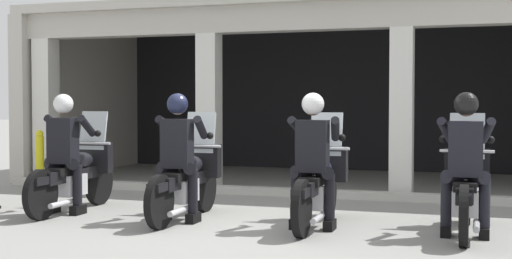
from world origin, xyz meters
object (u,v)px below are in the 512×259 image
Objects in this scene: police_officer_center_left at (178,146)px; police_officer_far_right at (466,152)px; bollard_kerbside at (40,160)px; police_officer_far_left at (64,143)px; motorcycle_center_right at (318,184)px; motorcycle_far_right at (466,189)px; motorcycle_center_left at (188,179)px; police_officer_center_right at (313,149)px; motorcycle_far_left at (77,174)px.

police_officer_center_left is 3.38m from police_officer_far_right.
bollard_kerbside is (-7.00, 2.27, -0.44)m from police_officer_far_right.
police_officer_far_left is at bearing -48.77° from bollard_kerbside.
motorcycle_center_right is (1.69, 0.30, -0.44)m from police_officer_center_left.
motorcycle_far_right is (3.38, 0.34, -0.44)m from police_officer_center_left.
motorcycle_center_left is 1.69m from motorcycle_center_right.
police_officer_center_left is 1.78m from motorcycle_center_right.
motorcycle_center_left is at bearing 177.47° from motorcycle_far_right.
police_officer_center_right and police_officer_far_right have the same top height.
motorcycle_center_right is 1.29× the size of police_officer_center_right.
police_officer_center_left is at bearing -163.31° from motorcycle_center_right.
motorcycle_far_left and motorcycle_center_right have the same top height.
motorcycle_center_right is 2.03× the size of bollard_kerbside.
police_officer_center_left reaches higher than motorcycle_center_right.
police_officer_far_left is at bearing -170.44° from motorcycle_center_right.
police_officer_center_left is at bearing 177.47° from police_officer_far_right.
motorcycle_far_left is 1.00× the size of motorcycle_far_right.
police_officer_far_left is (-0.00, -0.28, 0.44)m from motorcycle_far_left.
police_officer_center_right is (-0.00, -0.28, 0.44)m from motorcycle_center_right.
motorcycle_far_right is at bearing 86.33° from police_officer_far_right.
motorcycle_center_right is at bearing 14.52° from police_officer_center_left.
motorcycle_far_right is at bearing 9.98° from police_officer_center_left.
motorcycle_center_right is 1.29× the size of police_officer_far_right.
bollard_kerbside is at bearing 154.95° from motorcycle_center_left.
motorcycle_far_left is at bearing -175.23° from motorcycle_center_right.
police_officer_center_right is 1.58× the size of bollard_kerbside.
police_officer_far_left and police_officer_far_right have the same top height.
bollard_kerbside is (-1.93, 1.91, -0.00)m from motorcycle_far_left.
police_officer_center_left is 0.78× the size of motorcycle_center_right.
police_officer_center_left is at bearing -6.46° from motorcycle_far_left.
police_officer_far_left reaches higher than bollard_kerbside.
motorcycle_center_left is 1.29× the size of police_officer_center_left.
police_officer_far_left is 1.00× the size of police_officer_center_right.
police_officer_far_right is (3.38, -0.23, 0.44)m from motorcycle_center_left.
police_officer_far_left and police_officer_center_left have the same top height.
police_officer_center_right is 1.69m from police_officer_far_right.
police_officer_center_left is 1.58× the size of bollard_kerbside.
police_officer_center_left is (-0.00, -0.28, 0.44)m from motorcycle_center_left.
police_officer_far_right is at bearing -17.96° from bollard_kerbside.
police_officer_center_right is 1.00× the size of police_officer_far_right.
police_officer_far_left is 5.10m from motorcycle_far_right.
police_officer_far_right reaches higher than bollard_kerbside.
police_officer_far_left reaches higher than motorcycle_center_right.
bollard_kerbside is (-5.31, 2.30, -0.44)m from police_officer_center_right.
bollard_kerbside is (-1.93, 2.20, -0.44)m from police_officer_far_left.
motorcycle_far_right is 7.28m from bollard_kerbside.
motorcycle_center_right is at bearing -20.79° from bollard_kerbside.
police_officer_far_right is at bearing -93.67° from motorcycle_far_right.
motorcycle_center_left is 1.29× the size of police_officer_far_right.
motorcycle_far_right is at bearing 6.26° from motorcycle_far_left.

